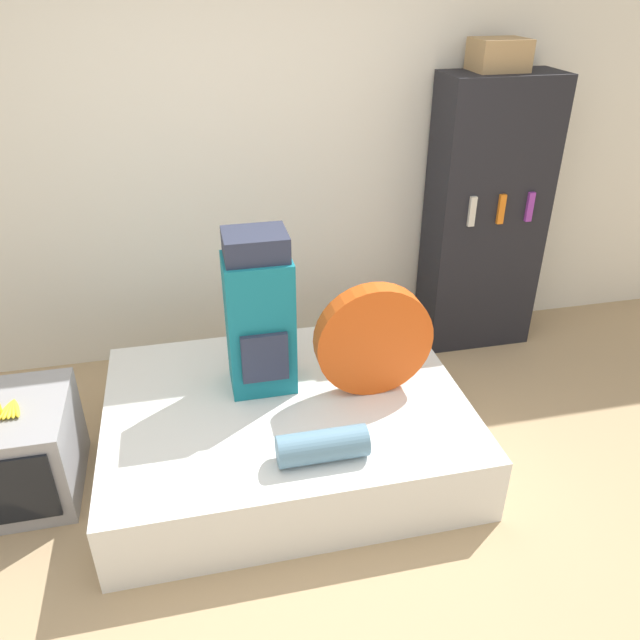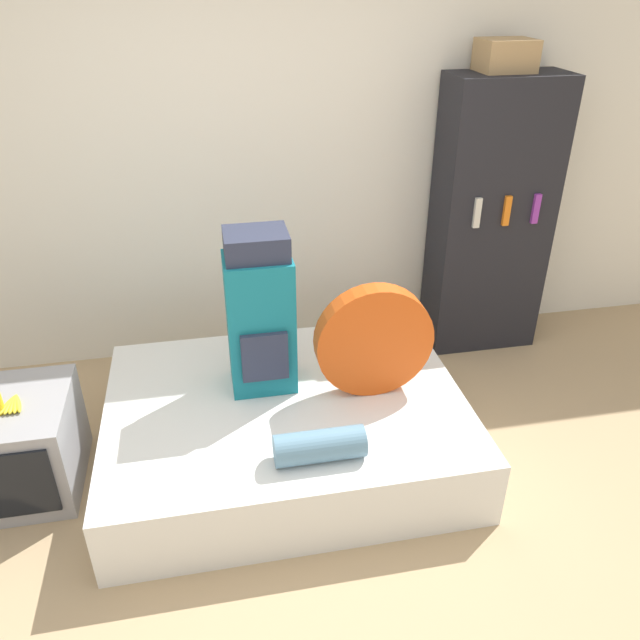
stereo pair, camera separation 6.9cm
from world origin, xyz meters
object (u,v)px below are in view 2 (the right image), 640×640
bookshelf (491,219)px  cardboard_box (506,55)px  backpack (260,315)px  tent_bag (374,341)px  television (21,445)px  sleeping_roll (320,446)px

bookshelf → cardboard_box: bearing=133.8°
backpack → tent_bag: 0.59m
bookshelf → cardboard_box: 0.98m
tent_bag → television: tent_bag is taller
backpack → sleeping_roll: size_ratio=2.08×
television → bookshelf: bearing=18.2°
tent_bag → backpack: bearing=162.5°
television → cardboard_box: 3.35m
tent_bag → bookshelf: (1.03, 0.95, 0.22)m
backpack → sleeping_roll: (0.18, -0.64, -0.34)m
backpack → cardboard_box: (1.55, 0.81, 1.09)m
tent_bag → cardboard_box: 1.85m
backpack → cardboard_box: cardboard_box is taller
television → tent_bag: bearing=-1.0°
tent_bag → cardboard_box: cardboard_box is taller
sleeping_roll → television: bearing=160.6°
sleeping_roll → bookshelf: bearing=45.4°
tent_bag → bookshelf: bearing=42.7°
television → bookshelf: (2.81, 0.92, 0.64)m
tent_bag → television: 1.83m
backpack → sleeping_roll: backpack is taller
sleeping_roll → television: (-1.41, 0.50, -0.19)m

